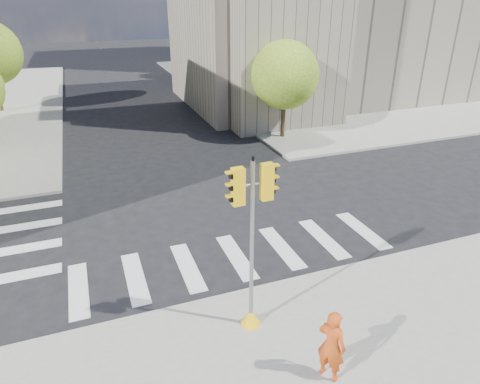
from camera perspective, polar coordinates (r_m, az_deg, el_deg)
name	(u,v)px	position (r m, az deg, el deg)	size (l,w,h in m)	color
ground	(222,230)	(17.23, -2.47, -5.12)	(160.00, 160.00, 0.00)	black
sidewalk_far_right	(323,82)	(47.87, 10.98, 14.24)	(28.00, 40.00, 0.15)	gray
civic_building	(326,12)	(38.96, 11.43, 22.52)	(26.00, 16.00, 19.39)	gray
tree_re_near	(285,75)	(27.42, 6.00, 15.23)	(4.20, 4.20, 6.16)	#382616
tree_re_mid	(223,49)	(38.39, -2.29, 18.56)	(4.60, 4.60, 6.66)	#382616
tree_re_far	(188,41)	(49.91, -6.92, 19.33)	(4.00, 4.00, 5.88)	#382616
lamp_near	(266,58)	(31.13, 3.52, 17.45)	(0.35, 0.18, 8.11)	black
lamp_far	(208,39)	(44.21, -4.27, 19.65)	(0.35, 0.18, 8.11)	black
traffic_signal	(252,260)	(11.32, 1.56, -9.02)	(1.07, 0.56, 5.02)	yellow
photographer	(332,345)	(10.88, 12.11, -19.34)	(0.71, 0.47, 1.95)	#D34A13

